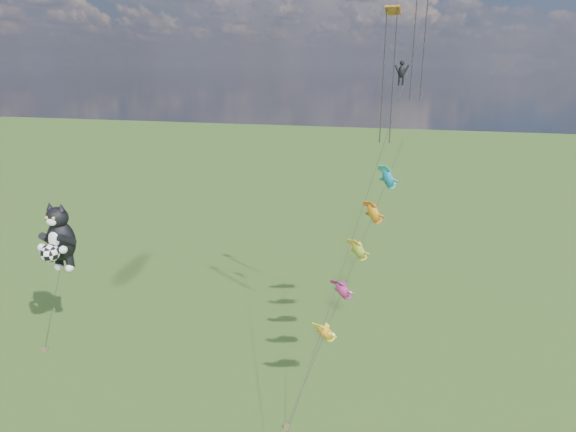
# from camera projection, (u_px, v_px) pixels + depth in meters

# --- Properties ---
(ground) EXTENTS (300.00, 300.00, 0.00)m
(ground) POSITION_uv_depth(u_px,v_px,m) (70.00, 389.00, 33.18)
(ground) COLOR #1D3C0F
(cat_kite_rig) EXTENTS (2.56, 4.20, 11.30)m
(cat_kite_rig) POSITION_uv_depth(u_px,v_px,m) (59.00, 238.00, 37.43)
(cat_kite_rig) COLOR brown
(cat_kite_rig) RESTS_ON ground
(fish_windsock_rig) EXTENTS (5.73, 14.98, 15.71)m
(fish_windsock_rig) POSITION_uv_depth(u_px,v_px,m) (358.00, 251.00, 33.87)
(fish_windsock_rig) COLOR brown
(fish_windsock_rig) RESTS_ON ground
(parafoil_rig) EXTENTS (6.73, 16.63, 26.98)m
(parafoil_rig) POSITION_uv_depth(u_px,v_px,m) (400.00, 66.00, 31.04)
(parafoil_rig) COLOR brown
(parafoil_rig) RESTS_ON ground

